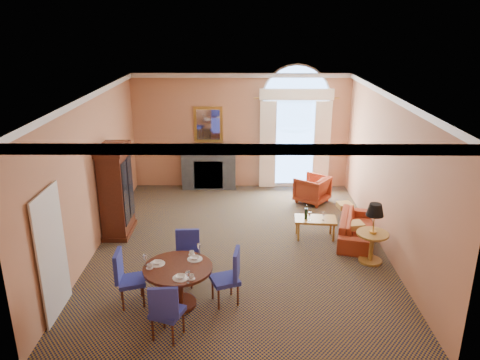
{
  "coord_description": "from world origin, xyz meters",
  "views": [
    {
      "loc": [
        0.07,
        -8.96,
        4.59
      ],
      "look_at": [
        0.0,
        0.5,
        1.3
      ],
      "focal_mm": 35.0,
      "sensor_mm": 36.0,
      "label": 1
    }
  ],
  "objects_px": {
    "armoire": "(116,192)",
    "coffee_table": "(315,220)",
    "side_table": "(373,227)",
    "sofa": "(357,228)",
    "armchair": "(312,189)",
    "dining_table": "(178,277)"
  },
  "relations": [
    {
      "from": "side_table",
      "to": "armoire",
      "type": "bearing_deg",
      "value": 166.39
    },
    {
      "from": "armoire",
      "to": "side_table",
      "type": "relative_size",
      "value": 1.68
    },
    {
      "from": "armchair",
      "to": "side_table",
      "type": "bearing_deg",
      "value": 49.82
    },
    {
      "from": "dining_table",
      "to": "sofa",
      "type": "height_order",
      "value": "dining_table"
    },
    {
      "from": "armchair",
      "to": "armoire",
      "type": "bearing_deg",
      "value": -30.64
    },
    {
      "from": "dining_table",
      "to": "sofa",
      "type": "bearing_deg",
      "value": 35.54
    },
    {
      "from": "armoire",
      "to": "armchair",
      "type": "relative_size",
      "value": 2.63
    },
    {
      "from": "armchair",
      "to": "sofa",
      "type": "bearing_deg",
      "value": 54.37
    },
    {
      "from": "armoire",
      "to": "coffee_table",
      "type": "relative_size",
      "value": 2.17
    },
    {
      "from": "dining_table",
      "to": "sofa",
      "type": "relative_size",
      "value": 0.64
    },
    {
      "from": "armoire",
      "to": "sofa",
      "type": "height_order",
      "value": "armoire"
    },
    {
      "from": "sofa",
      "to": "armchair",
      "type": "height_order",
      "value": "armchair"
    },
    {
      "from": "armoire",
      "to": "dining_table",
      "type": "relative_size",
      "value": 1.76
    },
    {
      "from": "armchair",
      "to": "side_table",
      "type": "height_order",
      "value": "side_table"
    },
    {
      "from": "coffee_table",
      "to": "side_table",
      "type": "relative_size",
      "value": 0.77
    },
    {
      "from": "armoire",
      "to": "coffee_table",
      "type": "bearing_deg",
      "value": -2.93
    },
    {
      "from": "armoire",
      "to": "armchair",
      "type": "xyz_separation_m",
      "value": [
        4.59,
        1.9,
        -0.63
      ]
    },
    {
      "from": "armoire",
      "to": "dining_table",
      "type": "distance_m",
      "value": 3.32
    },
    {
      "from": "sofa",
      "to": "side_table",
      "type": "height_order",
      "value": "side_table"
    },
    {
      "from": "coffee_table",
      "to": "side_table",
      "type": "distance_m",
      "value": 1.47
    },
    {
      "from": "side_table",
      "to": "sofa",
      "type": "bearing_deg",
      "value": 92.8
    },
    {
      "from": "armchair",
      "to": "side_table",
      "type": "relative_size",
      "value": 0.64
    }
  ]
}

